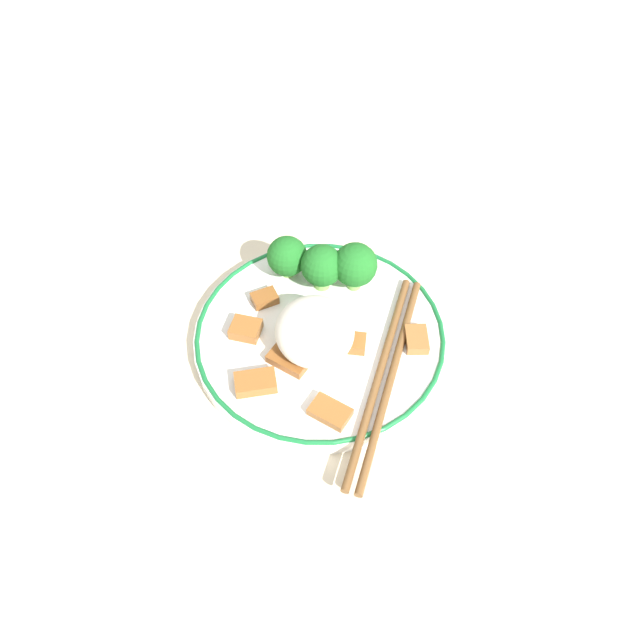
% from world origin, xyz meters
% --- Properties ---
extents(ground_plane, '(3.00, 3.00, 0.00)m').
position_xyz_m(ground_plane, '(0.00, 0.00, 0.00)').
color(ground_plane, beige).
extents(plate, '(0.25, 0.25, 0.02)m').
position_xyz_m(plate, '(0.00, 0.00, 0.01)').
color(plate, white).
rests_on(plate, ground_plane).
extents(rice_mound, '(0.08, 0.08, 0.05)m').
position_xyz_m(rice_mound, '(0.02, -0.01, 0.04)').
color(rice_mound, white).
rests_on(rice_mound, plate).
extents(broccoli_back_left, '(0.05, 0.05, 0.06)m').
position_xyz_m(broccoli_back_left, '(-0.06, 0.04, 0.05)').
color(broccoli_back_left, '#7FB756').
rests_on(broccoli_back_left, plate).
extents(broccoli_back_center, '(0.04, 0.04, 0.05)m').
position_xyz_m(broccoli_back_center, '(-0.06, 0.01, 0.05)').
color(broccoli_back_center, '#7FB756').
rests_on(broccoli_back_center, plate).
extents(broccoli_back_right, '(0.04, 0.04, 0.05)m').
position_xyz_m(broccoli_back_right, '(-0.08, -0.03, 0.04)').
color(broccoli_back_right, '#7FB756').
rests_on(broccoli_back_right, plate).
extents(meat_near_front, '(0.04, 0.04, 0.01)m').
position_xyz_m(meat_near_front, '(0.09, 0.00, 0.02)').
color(meat_near_front, '#995B28').
rests_on(meat_near_front, plate).
extents(meat_near_left, '(0.04, 0.05, 0.01)m').
position_xyz_m(meat_near_left, '(0.03, -0.03, 0.02)').
color(meat_near_left, brown).
rests_on(meat_near_left, plate).
extents(meat_near_right, '(0.03, 0.04, 0.01)m').
position_xyz_m(meat_near_right, '(0.06, -0.07, 0.02)').
color(meat_near_right, '#995B28').
rests_on(meat_near_right, plate).
extents(meat_near_back, '(0.03, 0.04, 0.01)m').
position_xyz_m(meat_near_back, '(-0.01, -0.07, 0.02)').
color(meat_near_back, '#995B28').
rests_on(meat_near_back, plate).
extents(meat_on_rice_edge, '(0.03, 0.02, 0.01)m').
position_xyz_m(meat_on_rice_edge, '(0.02, 0.09, 0.02)').
color(meat_on_rice_edge, '#9E6633').
rests_on(meat_on_rice_edge, plate).
extents(meat_mid_left, '(0.03, 0.03, 0.01)m').
position_xyz_m(meat_mid_left, '(0.02, 0.03, 0.02)').
color(meat_mid_left, '#995B28').
rests_on(meat_mid_left, plate).
extents(meat_mid_right, '(0.03, 0.03, 0.01)m').
position_xyz_m(meat_mid_right, '(-0.05, -0.05, 0.02)').
color(meat_mid_right, brown).
rests_on(meat_mid_right, plate).
extents(chopsticks, '(0.23, 0.11, 0.01)m').
position_xyz_m(chopsticks, '(0.06, 0.06, 0.02)').
color(chopsticks, brown).
rests_on(chopsticks, plate).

